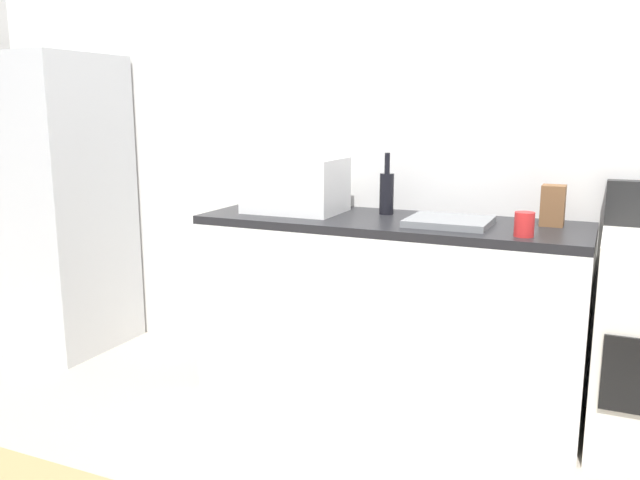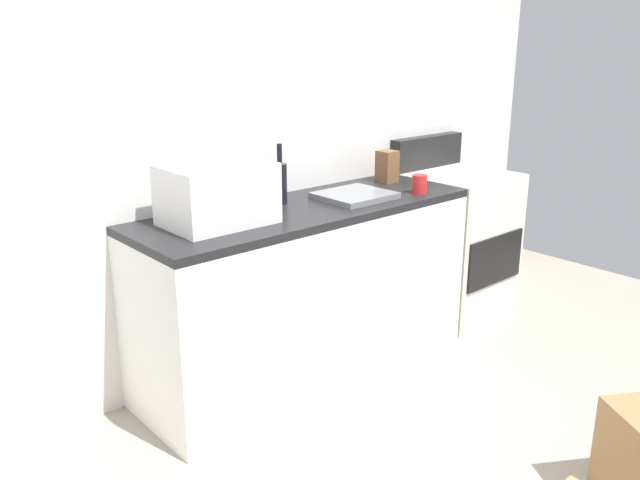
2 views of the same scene
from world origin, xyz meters
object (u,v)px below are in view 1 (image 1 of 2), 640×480
wine_bottle (387,192)px  coffee_mug (524,224)px  microwave (295,185)px  refrigerator (55,204)px  knife_block (553,205)px

wine_bottle → coffee_mug: (0.69, -0.32, -0.06)m
microwave → coffee_mug: microwave is taller
coffee_mug → wine_bottle: bearing=155.4°
microwave → wine_bottle: size_ratio=1.53×
coffee_mug → microwave: bearing=169.9°
refrigerator → coffee_mug: bearing=-2.9°
wine_bottle → microwave: bearing=-165.4°
refrigerator → coffee_mug: refrigerator is taller
microwave → coffee_mug: (1.13, -0.20, -0.09)m
refrigerator → coffee_mug: 2.68m
microwave → coffee_mug: 1.15m
refrigerator → microwave: size_ratio=3.72×
microwave → coffee_mug: size_ratio=4.60×
microwave → knife_block: (1.21, 0.11, -0.05)m
knife_block → refrigerator: bearing=-176.4°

